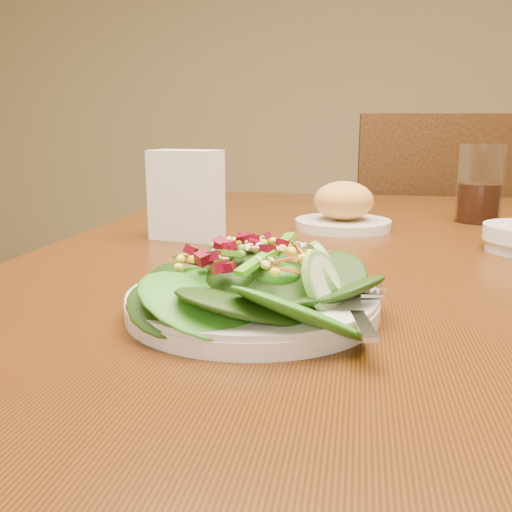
# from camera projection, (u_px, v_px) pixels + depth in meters

# --- Properties ---
(dining_table) EXTENTS (0.90, 1.40, 0.75)m
(dining_table) POSITION_uv_depth(u_px,v_px,m) (338.00, 307.00, 0.92)
(dining_table) COLOR #51220C
(dining_table) RESTS_ON ground_plane
(chair_far) EXTENTS (0.50, 0.50, 0.97)m
(chair_far) POSITION_uv_depth(u_px,v_px,m) (418.00, 264.00, 1.78)
(chair_far) COLOR #452A11
(chair_far) RESTS_ON ground_plane
(salad_plate) EXTENTS (0.26, 0.25, 0.07)m
(salad_plate) POSITION_uv_depth(u_px,v_px,m) (261.00, 287.00, 0.56)
(salad_plate) COLOR silver
(salad_plate) RESTS_ON dining_table
(bread_plate) EXTENTS (0.17, 0.17, 0.09)m
(bread_plate) POSITION_uv_depth(u_px,v_px,m) (343.00, 210.00, 1.03)
(bread_plate) COLOR silver
(bread_plate) RESTS_ON dining_table
(drinking_glass) EXTENTS (0.09, 0.09, 0.15)m
(drinking_glass) POSITION_uv_depth(u_px,v_px,m) (480.00, 189.00, 1.10)
(drinking_glass) COLOR silver
(drinking_glass) RESTS_ON dining_table
(napkin_holder) EXTENTS (0.12, 0.08, 0.15)m
(napkin_holder) POSITION_uv_depth(u_px,v_px,m) (186.00, 193.00, 0.93)
(napkin_holder) COLOR white
(napkin_holder) RESTS_ON dining_table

